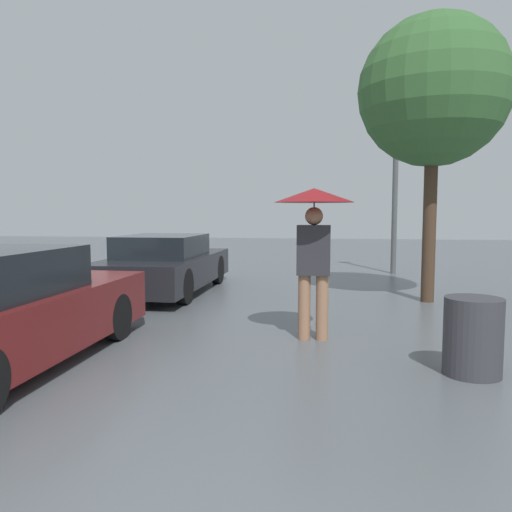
{
  "coord_description": "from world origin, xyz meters",
  "views": [
    {
      "loc": [
        0.2,
        -1.19,
        1.65
      ],
      "look_at": [
        -0.75,
        5.2,
        1.08
      ],
      "focal_mm": 35.0,
      "sensor_mm": 36.0,
      "label": 1
    }
  ],
  "objects_px": {
    "parked_car_farthest": "(165,265)",
    "street_lamp": "(396,169)",
    "tree": "(433,92)",
    "pedestrian": "(314,224)",
    "trash_bin": "(473,336)"
  },
  "relations": [
    {
      "from": "parked_car_farthest",
      "to": "street_lamp",
      "type": "height_order",
      "value": "street_lamp"
    },
    {
      "from": "tree",
      "to": "street_lamp",
      "type": "xyz_separation_m",
      "value": [
        -0.1,
        4.26,
        -0.99
      ]
    },
    {
      "from": "pedestrian",
      "to": "tree",
      "type": "height_order",
      "value": "tree"
    },
    {
      "from": "street_lamp",
      "to": "trash_bin",
      "type": "distance_m",
      "value": 8.84
    },
    {
      "from": "parked_car_farthest",
      "to": "pedestrian",
      "type": "bearing_deg",
      "value": -47.4
    },
    {
      "from": "parked_car_farthest",
      "to": "trash_bin",
      "type": "relative_size",
      "value": 5.41
    },
    {
      "from": "pedestrian",
      "to": "parked_car_farthest",
      "type": "height_order",
      "value": "pedestrian"
    },
    {
      "from": "tree",
      "to": "trash_bin",
      "type": "xyz_separation_m",
      "value": [
        -0.34,
        -4.25,
        -3.38
      ]
    },
    {
      "from": "pedestrian",
      "to": "trash_bin",
      "type": "distance_m",
      "value": 2.3
    },
    {
      "from": "pedestrian",
      "to": "street_lamp",
      "type": "height_order",
      "value": "street_lamp"
    },
    {
      "from": "pedestrian",
      "to": "trash_bin",
      "type": "xyz_separation_m",
      "value": [
        1.65,
        -1.17,
        -1.11
      ]
    },
    {
      "from": "parked_car_farthest",
      "to": "street_lamp",
      "type": "xyz_separation_m",
      "value": [
        5.04,
        3.92,
        2.21
      ]
    },
    {
      "from": "street_lamp",
      "to": "pedestrian",
      "type": "bearing_deg",
      "value": -104.44
    },
    {
      "from": "tree",
      "to": "pedestrian",
      "type": "bearing_deg",
      "value": -122.9
    },
    {
      "from": "pedestrian",
      "to": "street_lamp",
      "type": "distance_m",
      "value": 7.68
    }
  ]
}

